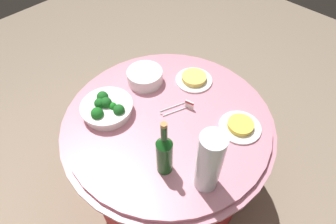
{
  "coord_description": "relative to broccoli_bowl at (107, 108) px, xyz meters",
  "views": [
    {
      "loc": [
        -0.67,
        0.7,
        1.92
      ],
      "look_at": [
        0.0,
        0.0,
        0.79
      ],
      "focal_mm": 30.43,
      "sensor_mm": 36.0,
      "label": 1
    }
  ],
  "objects": [
    {
      "name": "decorative_fruit_vase",
      "position": [
        -0.64,
        -0.05,
        0.11
      ],
      "size": [
        0.11,
        0.11,
        0.34
      ],
      "color": "silver",
      "rests_on": "buffet_table"
    },
    {
      "name": "food_plate_noodles",
      "position": [
        -0.17,
        -0.52,
        -0.03
      ],
      "size": [
        0.22,
        0.22,
        0.04
      ],
      "color": "white",
      "rests_on": "buffet_table"
    },
    {
      "name": "broccoli_bowl",
      "position": [
        0.0,
        0.0,
        0.0
      ],
      "size": [
        0.28,
        0.28,
        0.11
      ],
      "color": "white",
      "rests_on": "buffet_table"
    },
    {
      "name": "plate_stack",
      "position": [
        0.04,
        -0.31,
        -0.0
      ],
      "size": [
        0.21,
        0.21,
        0.08
      ],
      "color": "white",
      "rests_on": "buffet_table"
    },
    {
      "name": "label_placard_front",
      "position": [
        -0.29,
        -0.33,
        -0.01
      ],
      "size": [
        0.05,
        0.02,
        0.05
      ],
      "color": "white",
      "rests_on": "buffet_table"
    },
    {
      "name": "buffet_table",
      "position": [
        -0.26,
        -0.2,
        -0.41
      ],
      "size": [
        1.16,
        1.16,
        0.74
      ],
      "color": "maroon",
      "rests_on": "ground_plane"
    },
    {
      "name": "ground_plane",
      "position": [
        -0.26,
        -0.2,
        -0.78
      ],
      "size": [
        6.0,
        6.0,
        0.0
      ],
      "primitive_type": "plane",
      "color": "gray"
    },
    {
      "name": "food_plate_fried_egg",
      "position": [
        -0.58,
        -0.41,
        -0.03
      ],
      "size": [
        0.22,
        0.22,
        0.04
      ],
      "color": "white",
      "rests_on": "buffet_table"
    },
    {
      "name": "serving_tongs",
      "position": [
        -0.24,
        -0.26,
        -0.04
      ],
      "size": [
        0.1,
        0.17,
        0.01
      ],
      "color": "silver",
      "rests_on": "buffet_table"
    },
    {
      "name": "wine_bottle",
      "position": [
        -0.46,
        0.03,
        0.09
      ],
      "size": [
        0.07,
        0.07,
        0.34
      ],
      "color": "#134A17",
      "rests_on": "buffet_table"
    }
  ]
}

